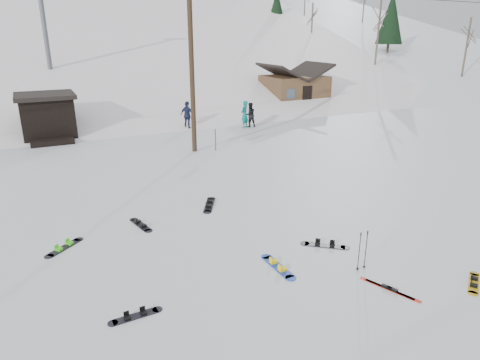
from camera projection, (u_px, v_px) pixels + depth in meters
name	position (u px, v px, depth m)	size (l,w,h in m)	color
ground	(312.00, 287.00, 11.13)	(200.00, 200.00, 0.00)	silver
ski_slope	(85.00, 166.00, 61.66)	(60.00, 75.00, 45.00)	white
ridge_right	(321.00, 139.00, 72.97)	(34.00, 85.00, 36.00)	silver
treeline_right	(348.00, 78.00, 61.75)	(20.00, 60.00, 10.00)	black
treeline_crest	(56.00, 66.00, 83.99)	(50.00, 6.00, 10.00)	black
utility_pole	(192.00, 64.00, 22.29)	(2.00, 0.26, 9.00)	#3A2819
trail_sign	(215.00, 128.00, 23.51)	(0.50, 0.09, 1.85)	#595B60
lift_hut	(48.00, 116.00, 26.33)	(3.40, 4.10, 2.75)	black
lift_tower_near	(42.00, 10.00, 32.29)	(2.20, 0.36, 8.00)	#595B60
cabin	(294.00, 90.00, 37.24)	(5.39, 4.40, 3.77)	brown
hero_snowboard	(278.00, 266.00, 12.05)	(0.32, 1.58, 0.11)	#1C42B7
hero_skis	(389.00, 289.00, 11.01)	(0.65, 1.57, 0.09)	#B52112
ski_poles	(363.00, 250.00, 11.76)	(0.32, 0.09, 1.17)	black
board_scatter_a	(135.00, 316.00, 9.97)	(1.29, 0.29, 0.09)	black
board_scatter_b	(141.00, 225.00, 14.67)	(0.50, 1.40, 0.10)	black
board_scatter_c	(64.00, 247.00, 13.14)	(1.19, 1.04, 0.10)	black
board_scatter_d	(325.00, 245.00, 13.26)	(1.23, 1.05, 0.11)	black
board_scatter_e	(474.00, 283.00, 11.27)	(1.13, 0.85, 0.09)	gold
board_scatter_f	(209.00, 205.00, 16.36)	(0.96, 1.47, 0.11)	black
skier_teal	(244.00, 114.00, 29.29)	(0.68, 0.45, 1.86)	#0B756C
skier_dark	(250.00, 115.00, 29.60)	(0.82, 0.64, 1.69)	black
skier_pink	(284.00, 98.00, 36.23)	(1.22, 0.70, 1.89)	#F45685
skier_navy	(188.00, 115.00, 28.85)	(1.11, 0.46, 1.90)	#1A2242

